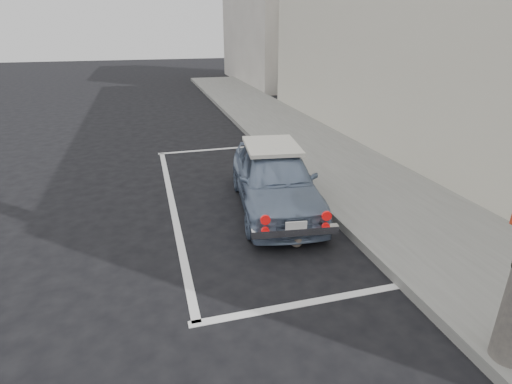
% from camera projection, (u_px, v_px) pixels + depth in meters
% --- Properties ---
extents(ground, '(80.00, 80.00, 0.00)m').
position_uv_depth(ground, '(258.00, 287.00, 5.38)').
color(ground, black).
rests_on(ground, ground).
extents(sidewalk, '(2.80, 40.00, 0.15)m').
position_uv_depth(sidewalk, '(386.00, 199.00, 7.92)').
color(sidewalk, slate).
rests_on(sidewalk, ground).
extents(shop_building, '(3.50, 18.00, 7.00)m').
position_uv_depth(shop_building, '(476.00, 14.00, 9.15)').
color(shop_building, beige).
rests_on(shop_building, ground).
extents(building_far, '(3.50, 10.00, 8.00)m').
position_uv_depth(building_far, '(269.00, 11.00, 23.17)').
color(building_far, '#B7B0A6').
rests_on(building_far, ground).
extents(pline_rear, '(3.00, 0.12, 0.01)m').
position_uv_depth(pline_rear, '(307.00, 303.00, 5.05)').
color(pline_rear, silver).
rests_on(pline_rear, ground).
extents(pline_front, '(3.00, 0.12, 0.01)m').
position_uv_depth(pline_front, '(212.00, 150.00, 11.27)').
color(pline_front, silver).
rests_on(pline_front, ground).
extents(pline_side, '(0.12, 7.00, 0.01)m').
position_uv_depth(pline_side, '(172.00, 205.00, 7.82)').
color(pline_side, silver).
rests_on(pline_side, ground).
extents(retro_coupe, '(1.85, 3.66, 1.19)m').
position_uv_depth(retro_coupe, '(275.00, 178.00, 7.49)').
color(retro_coupe, '#7286A3').
rests_on(retro_coupe, ground).
extents(cat, '(0.24, 0.46, 0.25)m').
position_uv_depth(cat, '(296.00, 240.00, 6.32)').
color(cat, brown).
rests_on(cat, ground).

